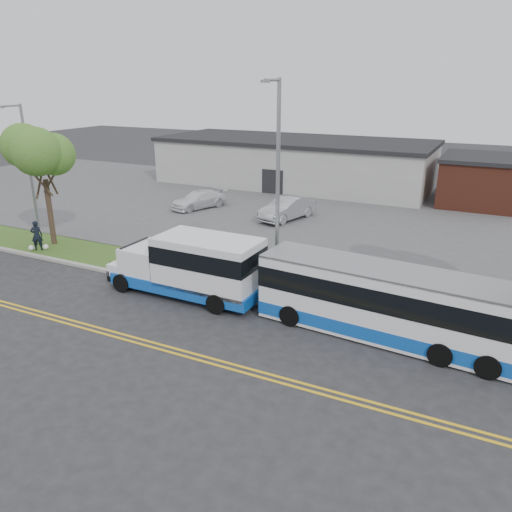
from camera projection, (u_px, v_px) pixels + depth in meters
The scene contains 18 objects.
ground at pixel (191, 301), 22.68m from camera, with size 140.00×140.00×0.00m, color #28282B.
lane_line_north at pixel (136, 338), 19.42m from camera, with size 70.00×0.12×0.01m, color yellow.
lane_line_south at pixel (131, 341), 19.17m from camera, with size 70.00×0.12×0.01m, color yellow.
curb at pixel (204, 291), 23.58m from camera, with size 80.00×0.30×0.15m, color #9E9B93.
verge at pixel (223, 279), 25.11m from camera, with size 80.00×3.30×0.10m, color #2E541C.
parking_lot at pixel (318, 215), 37.03m from camera, with size 80.00×25.00×0.10m, color #4C4C4F.
commercial_building at pixel (294, 162), 47.28m from camera, with size 25.40×10.40×4.35m.
brick_wing at pixel (482, 181), 39.60m from camera, with size 6.30×7.30×3.90m.
tree_west at pixel (43, 161), 28.70m from camera, with size 4.40×4.40×6.91m.
streetlight_near at pixel (277, 182), 21.99m from camera, with size 0.35×1.53×9.50m.
streetlight_far at pixel (28, 162), 32.46m from camera, with size 0.35×1.53×8.00m.
shuttle_bus at pixel (195, 265), 22.70m from camera, with size 7.66×2.65×2.92m.
transit_bus at pixel (385, 303), 19.13m from camera, with size 10.24×3.13×2.80m.
pedestrian at pixel (37, 236), 28.92m from camera, with size 0.64×0.42×1.76m, color black.
parked_car_a at pixel (287, 208), 35.41m from camera, with size 1.68×4.81×1.59m, color #A3A5AA.
parked_car_b at pixel (199, 199), 38.64m from camera, with size 1.86×4.57×1.33m, color white.
grocery_bag_left at pixel (31, 248), 29.07m from camera, with size 0.32×0.32×0.32m, color white.
grocery_bag_right at pixel (46, 247), 29.24m from camera, with size 0.32×0.32×0.32m, color white.
Camera 1 is at (11.85, -17.23, 9.48)m, focal length 35.00 mm.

